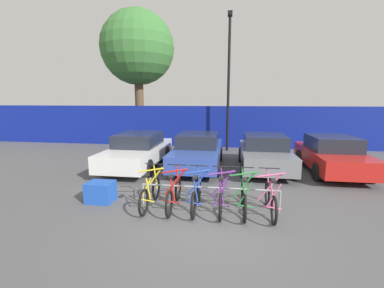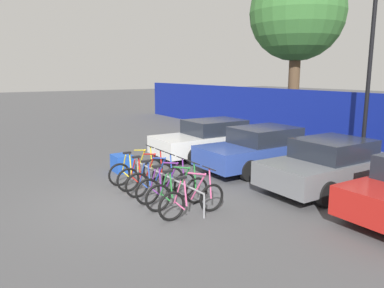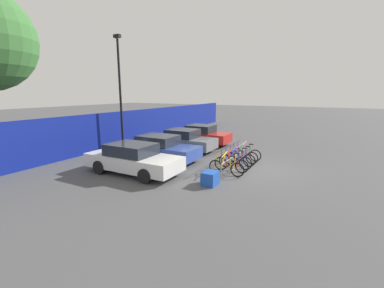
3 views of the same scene
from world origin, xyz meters
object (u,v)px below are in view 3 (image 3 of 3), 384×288
Objects in this scene: bike_rack at (234,157)px; bicycle_red at (231,164)px; cargo_crate at (210,178)px; bicycle_blue at (235,161)px; bicycle_green at (242,156)px; car_blue at (159,148)px; car_red at (202,135)px; bicycle_purple at (239,158)px; bicycle_pink at (246,154)px; bicycle_yellow at (226,167)px; car_grey at (184,140)px; car_white at (133,159)px; lamp_post at (120,88)px.

bike_rack is 2.08× the size of bicycle_red.
bicycle_red reaches higher than cargo_crate.
bicycle_blue is 1.00× the size of bicycle_green.
car_blue is 1.10× the size of car_red.
bicycle_pink is (1.19, 0.00, 0.00)m from bicycle_purple.
bicycle_pink is at bearing -1.10° from bicycle_red.
bicycle_yellow is 1.00× the size of bicycle_blue.
bicycle_red is 0.42× the size of car_grey.
cargo_crate is at bearing 175.07° from bicycle_red.
car_grey is 6.34m from cargo_crate.
lamp_post reaches higher than car_white.
bicycle_yellow is 2.38m from bicycle_green.
car_red is at bearing 46.37° from bicycle_purple.
bicycle_pink is at bearing -61.36° from car_blue.
lamp_post is at bearing 48.16° from car_white.
bike_rack is 5.92m from car_red.
lamp_post reaches higher than bicycle_red.
bicycle_purple and bicycle_green have the same top height.
car_white reaches higher than cargo_crate.
bicycle_yellow is 7.19m from car_red.
bike_rack is at bearing 0.18° from cargo_crate.
car_white is (-3.26, 3.78, 0.21)m from bike_rack.
car_grey is at bearing 54.84° from bicycle_yellow.
cargo_crate is at bearing 178.70° from bicycle_green.
bike_rack is 2.08× the size of bicycle_pink.
car_red is at bearing -43.74° from lamp_post.
bicycle_blue is 1.81m from bicycle_pink.
car_grey is at bearing 178.42° from car_red.
bicycle_red and bicycle_blue have the same top height.
cargo_crate is (-1.46, 0.14, -0.10)m from bicycle_yellow.
car_blue reaches higher than bicycle_green.
car_red reaches higher than bicycle_green.
car_grey is 5.20m from lamp_post.
bicycle_purple is at bearing -134.31° from car_red.
car_blue reaches higher than bicycle_red.
bicycle_red is at bearing -179.60° from bicycle_blue.
car_blue is (0.72, 4.20, 0.31)m from bicycle_yellow.
bicycle_pink is at bearing -39.52° from car_white.
bicycle_yellow is at bearing -144.81° from car_red.
car_grey is at bearing 55.70° from bicycle_red.
bicycle_purple is (0.32, -0.15, -0.11)m from bike_rack.
lamp_post reaches higher than car_blue.
bicycle_pink is 0.24× the size of lamp_post.
bicycle_yellow and bicycle_blue have the same top height.
cargo_crate is (-2.66, 0.14, -0.10)m from bicycle_blue.
car_white is at bearing 94.43° from cargo_crate.
car_grey is 0.56× the size of lamp_post.
car_red is (3.50, 4.14, 0.31)m from bicycle_green.
car_grey reaches higher than bike_rack.
car_red is (4.67, 4.14, 0.31)m from bicycle_blue.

